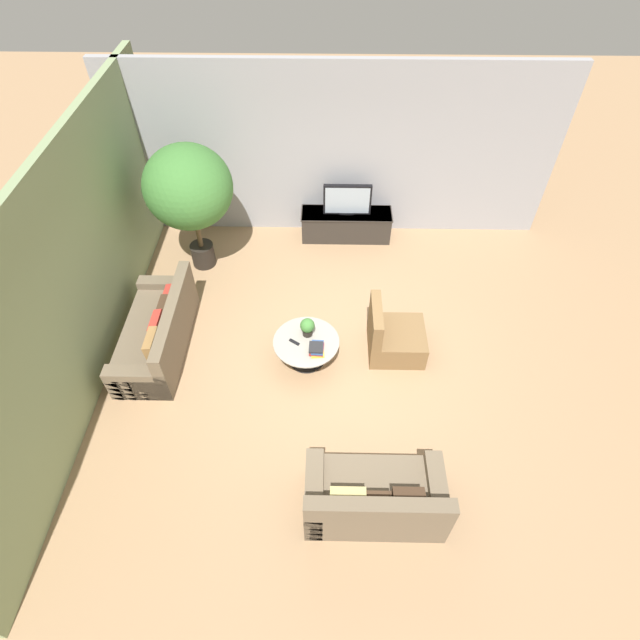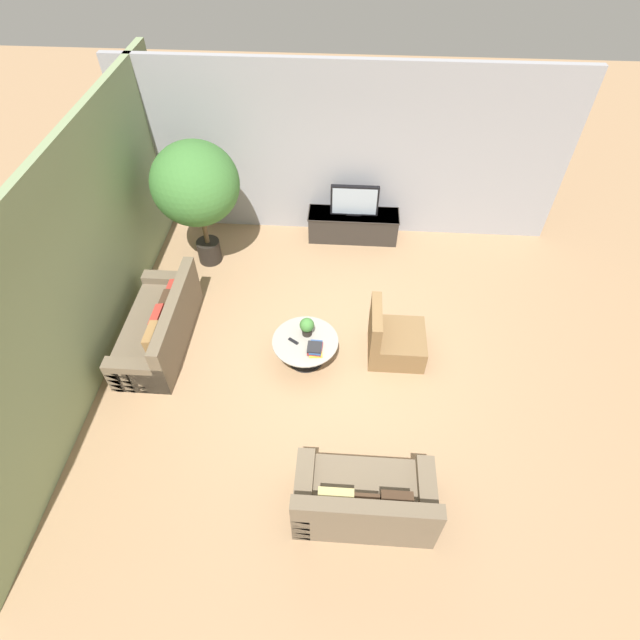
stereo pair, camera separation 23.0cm
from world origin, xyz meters
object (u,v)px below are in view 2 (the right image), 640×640
Objects in this scene: armchair_wicker at (393,340)px; potted_plant_tabletop at (307,326)px; couch_near_entry at (364,501)px; coffee_table at (305,346)px; potted_palm_tall at (196,186)px; media_console at (353,225)px; television at (355,201)px; couch_by_wall at (160,327)px.

armchair_wicker is 2.98× the size of potted_plant_tabletop.
potted_plant_tabletop is at bearing -70.23° from couch_near_entry.
coffee_table is 1.08× the size of armchair_wicker.
couch_near_entry is at bearing -57.75° from potted_palm_tall.
television reaches higher than media_console.
potted_palm_tall reaches higher than potted_plant_tabletop.
couch_near_entry is at bearing 51.45° from couch_by_wall.
armchair_wicker reaches higher than couch_near_entry.
couch_near_entry is at bearing -70.23° from potted_plant_tabletop.
coffee_table is 0.43× the size of potted_palm_tall.
television is at bearing 17.90° from potted_palm_tall.
media_console is 5.09m from couch_near_entry.
media_console is at bearing 77.86° from potted_plant_tabletop.
television is 0.54× the size of couch_near_entry.
television is at bearing -87.39° from couch_near_entry.
television is (-0.00, -0.00, 0.52)m from media_console.
armchair_wicker reaches higher than media_console.
armchair_wicker is at bearing -76.74° from television.
couch_near_entry is at bearing -68.82° from coffee_table.
coffee_table is at bearing -97.15° from potted_plant_tabletop.
media_console is 2.76m from armchair_wicker.
potted_palm_tall is (-1.86, 2.10, 1.20)m from coffee_table.
couch_by_wall is at bearing 177.74° from potted_plant_tabletop.
armchair_wicker is at bearing 90.03° from couch_by_wall.
media_console is at bearing 134.15° from couch_by_wall.
potted_plant_tabletop is (0.02, 0.13, 0.29)m from coffee_table.
television is at bearing 77.85° from potted_plant_tabletop.
media_console is 0.52m from television.
media_console is 3.86m from couch_by_wall.
television reaches higher than couch_near_entry.
coffee_table is at bearing -68.82° from couch_near_entry.
couch_near_entry is at bearing -87.39° from television.
potted_plant_tabletop reaches higher than media_console.
potted_plant_tabletop is at bearing -102.15° from television.
media_console is 1.88× the size of armchair_wicker.
potted_palm_tall is at bearing -162.06° from media_console.
potted_palm_tall is 7.52× the size of potted_plant_tabletop.
couch_by_wall reaches higher than coffee_table.
couch_by_wall reaches higher than media_console.
potted_plant_tabletop is (1.87, -1.98, -0.91)m from potted_palm_tall.
couch_near_entry reaches higher than media_console.
potted_plant_tabletop is at bearing -102.14° from media_console.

